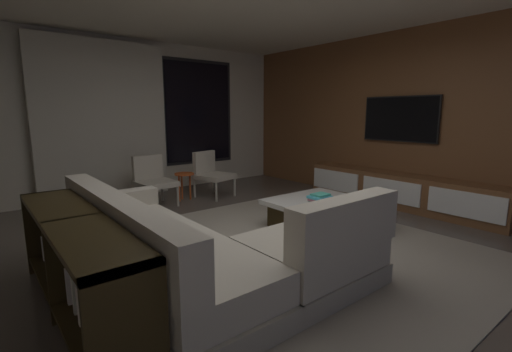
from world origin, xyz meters
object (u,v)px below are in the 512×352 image
Objects in this scene: media_console at (401,191)px; console_table_behind_couch at (77,262)px; mounted_tv at (400,119)px; sectional_couch at (200,252)px; side_stool at (184,178)px; coffee_table at (323,214)px; accent_chair_by_curtain at (153,178)px; book_stack_on_coffee_table at (320,198)px; accent_chair_near_window at (211,172)px.

media_console is 4.59m from console_table_behind_couch.
media_console is 1.13m from mounted_tv.
sectional_couch is 2.06× the size of mounted_tv.
sectional_couch is 3.04m from side_stool.
accent_chair_by_curtain reaches higher than coffee_table.
book_stack_on_coffee_table is 0.12× the size of console_table_behind_couch.
media_console is 1.48× the size of console_table_behind_couch.
accent_chair_near_window reaches higher than media_console.
sectional_couch reaches higher than side_stool.
mounted_tv is at bearing -48.25° from accent_chair_near_window.
accent_chair_by_curtain is at bearing 74.49° from sectional_couch.
accent_chair_near_window reaches higher than side_stool.
accent_chair_by_curtain is at bearing 142.71° from mounted_tv.
accent_chair_by_curtain is 0.37× the size of console_table_behind_couch.
sectional_couch is 3.68m from media_console.
mounted_tv is (1.90, 0.12, 1.16)m from coffee_table.
accent_chair_by_curtain is 3.86m from media_console.
media_console is (2.37, -2.51, -0.12)m from side_stool.
accent_chair_by_curtain is at bearing 112.90° from book_stack_on_coffee_table.
accent_chair_near_window is 0.64× the size of mounted_tv.
accent_chair_near_window is 1.04m from accent_chair_by_curtain.
sectional_couch is at bearing -7.82° from console_table_behind_couch.
media_console reaches higher than side_stool.
sectional_couch reaches higher than accent_chair_near_window.
book_stack_on_coffee_table is at bearing -175.42° from mounted_tv.
accent_chair_near_window is at bearing 126.83° from media_console.
console_table_behind_couch is at bearing -176.83° from book_stack_on_coffee_table.
mounted_tv is (3.85, 0.44, 1.06)m from sectional_couch.
accent_chair_near_window is 0.25× the size of media_console.
coffee_table is at bearing 3.78° from console_table_behind_couch.
sectional_couch is at bearing -105.51° from accent_chair_by_curtain.
mounted_tv is at bearing 3.75° from coffee_table.
side_stool is at bearing 64.68° from sectional_couch.
media_console is at bearing 1.44° from console_table_behind_couch.
sectional_couch reaches higher than book_stack_on_coffee_table.
coffee_table is 1.72m from media_console.
media_console is (1.86, -2.49, -0.18)m from accent_chair_near_window.
book_stack_on_coffee_table reaches higher than coffee_table.
book_stack_on_coffee_table is 1.85m from media_console.
sectional_couch is 3.21× the size of accent_chair_by_curtain.
console_table_behind_couch is (-1.69, -2.66, -0.02)m from accent_chair_by_curtain.
coffee_table is at bearing 16.82° from book_stack_on_coffee_table.
sectional_couch is at bearing -173.50° from mounted_tv.
accent_chair_by_curtain is (-1.03, 0.05, 0.00)m from accent_chair_near_window.
side_stool is at bearing 177.77° from accent_chair_near_window.
media_console is (1.84, -0.04, -0.17)m from book_stack_on_coffee_table.
sectional_couch reaches higher than accent_chair_by_curtain.
book_stack_on_coffee_table is 2.75m from console_table_behind_couch.
accent_chair_by_curtain is 0.64× the size of mounted_tv.
side_stool is at bearing 137.83° from mounted_tv.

